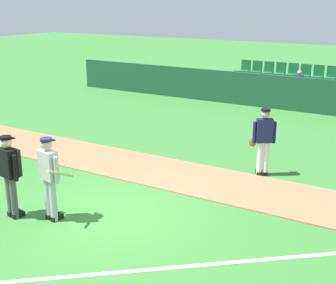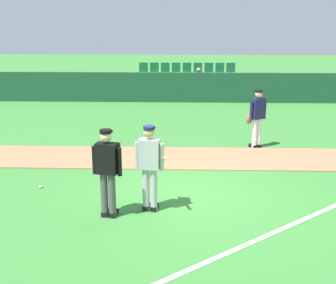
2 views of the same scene
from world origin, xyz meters
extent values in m
plane|color=#387A33|center=(0.00, 0.00, 0.00)|extent=(80.00, 80.00, 0.00)
cube|color=#9E704C|center=(0.00, 2.62, 0.01)|extent=(28.00, 2.02, 0.03)
cube|color=white|center=(3.00, -0.50, 0.01)|extent=(9.33, 7.70, 0.01)
cube|color=#19472D|center=(0.00, 11.26, 0.69)|extent=(20.00, 0.16, 1.38)
cube|color=slate|center=(0.00, 12.71, 0.15)|extent=(5.55, 2.10, 0.30)
cube|color=slate|center=(0.00, 12.28, 0.50)|extent=(5.45, 0.85, 0.40)
cube|color=#196033|center=(-2.20, 12.18, 0.75)|extent=(0.44, 0.40, 0.08)
cube|color=#196033|center=(-2.20, 12.40, 1.00)|extent=(0.44, 0.08, 0.50)
cube|color=#196033|center=(-1.65, 12.18, 0.75)|extent=(0.44, 0.40, 0.08)
cube|color=#196033|center=(-1.65, 12.40, 1.00)|extent=(0.44, 0.08, 0.50)
cube|color=#196033|center=(-1.10, 12.18, 0.75)|extent=(0.44, 0.40, 0.08)
cube|color=#196033|center=(-1.10, 12.40, 1.00)|extent=(0.44, 0.08, 0.50)
cube|color=#196033|center=(-0.55, 12.18, 0.75)|extent=(0.44, 0.40, 0.08)
cube|color=#196033|center=(-0.55, 12.40, 1.00)|extent=(0.44, 0.08, 0.50)
cube|color=#196033|center=(0.00, 12.18, 0.75)|extent=(0.44, 0.40, 0.08)
cube|color=#196033|center=(0.00, 12.40, 1.00)|extent=(0.44, 0.08, 0.50)
cube|color=#196033|center=(0.55, 12.18, 0.75)|extent=(0.44, 0.40, 0.08)
cube|color=#196033|center=(0.55, 12.40, 1.00)|extent=(0.44, 0.08, 0.50)
cube|color=#263F99|center=(0.55, 12.23, 1.05)|extent=(0.32, 0.22, 0.52)
sphere|color=tan|center=(0.55, 12.23, 1.40)|extent=(0.20, 0.20, 0.20)
cube|color=#196033|center=(1.10, 12.18, 0.75)|extent=(0.44, 0.40, 0.08)
cube|color=#196033|center=(1.10, 12.40, 1.00)|extent=(0.44, 0.08, 0.50)
cube|color=#196033|center=(1.65, 12.18, 0.75)|extent=(0.44, 0.40, 0.08)
cube|color=#196033|center=(1.65, 12.40, 1.00)|extent=(0.44, 0.08, 0.50)
cube|color=slate|center=(0.00, 13.13, 0.90)|extent=(5.45, 0.85, 0.40)
cube|color=#196033|center=(-2.20, 13.03, 1.15)|extent=(0.44, 0.40, 0.08)
cube|color=#196033|center=(-2.20, 13.25, 1.40)|extent=(0.44, 0.08, 0.50)
cube|color=#196033|center=(-1.65, 13.03, 1.15)|extent=(0.44, 0.40, 0.08)
cube|color=#196033|center=(-1.65, 13.25, 1.40)|extent=(0.44, 0.08, 0.50)
cube|color=#196033|center=(-1.10, 13.03, 1.15)|extent=(0.44, 0.40, 0.08)
cube|color=#196033|center=(-1.10, 13.25, 1.40)|extent=(0.44, 0.08, 0.50)
cube|color=#196033|center=(-0.55, 13.03, 1.15)|extent=(0.44, 0.40, 0.08)
cube|color=#196033|center=(-0.55, 13.25, 1.40)|extent=(0.44, 0.08, 0.50)
cube|color=#196033|center=(0.00, 13.03, 1.15)|extent=(0.44, 0.40, 0.08)
cube|color=#196033|center=(0.00, 13.25, 1.40)|extent=(0.44, 0.08, 0.50)
cube|color=#196033|center=(0.55, 13.03, 1.15)|extent=(0.44, 0.40, 0.08)
cube|color=#196033|center=(0.55, 13.25, 1.40)|extent=(0.44, 0.08, 0.50)
cube|color=#196033|center=(1.10, 13.03, 1.15)|extent=(0.44, 0.40, 0.08)
cube|color=#196033|center=(1.10, 13.25, 1.40)|extent=(0.44, 0.08, 0.50)
cube|color=#196033|center=(1.65, 13.03, 1.15)|extent=(0.44, 0.40, 0.08)
cube|color=#196033|center=(1.65, 13.25, 1.40)|extent=(0.44, 0.08, 0.50)
cylinder|color=#B2B2B2|center=(-0.93, -0.85, 0.45)|extent=(0.14, 0.14, 0.90)
cylinder|color=#B2B2B2|center=(-0.77, -0.88, 0.45)|extent=(0.14, 0.14, 0.90)
cube|color=black|center=(-0.92, -0.79, 0.05)|extent=(0.16, 0.28, 0.10)
cube|color=black|center=(-0.76, -0.82, 0.05)|extent=(0.16, 0.28, 0.10)
cube|color=#B2B2B2|center=(-0.85, -0.86, 1.20)|extent=(0.43, 0.28, 0.60)
cylinder|color=#B2B2B2|center=(-1.10, -0.82, 1.15)|extent=(0.09, 0.09, 0.55)
cylinder|color=#B2B2B2|center=(-0.60, -0.90, 1.15)|extent=(0.09, 0.09, 0.55)
sphere|color=tan|center=(-0.85, -0.86, 1.63)|extent=(0.22, 0.22, 0.22)
cylinder|color=#191E4C|center=(-0.85, -0.86, 1.73)|extent=(0.23, 0.23, 0.06)
cube|color=#191E4C|center=(-0.83, -0.76, 1.70)|extent=(0.20, 0.15, 0.02)
cylinder|color=tan|center=(-0.59, -0.81, 1.05)|extent=(0.17, 0.80, 0.41)
cylinder|color=#4C4C4C|center=(-1.71, -1.16, 0.45)|extent=(0.14, 0.14, 0.90)
cylinder|color=#4C4C4C|center=(-1.56, -1.19, 0.45)|extent=(0.14, 0.14, 0.90)
cube|color=black|center=(-1.70, -1.10, 0.05)|extent=(0.17, 0.28, 0.10)
cube|color=black|center=(-1.54, -1.13, 0.05)|extent=(0.17, 0.28, 0.10)
cube|color=black|center=(-1.63, -1.18, 1.20)|extent=(0.43, 0.29, 0.60)
cylinder|color=black|center=(-1.88, -1.13, 1.15)|extent=(0.09, 0.09, 0.55)
cylinder|color=black|center=(-1.39, -1.22, 1.15)|extent=(0.09, 0.09, 0.55)
sphere|color=beige|center=(-1.63, -1.18, 1.63)|extent=(0.22, 0.22, 0.22)
cylinder|color=black|center=(-1.63, -1.18, 1.73)|extent=(0.23, 0.23, 0.06)
cube|color=black|center=(-1.62, -1.08, 1.70)|extent=(0.20, 0.15, 0.02)
cube|color=black|center=(-1.61, -1.05, 1.20)|extent=(0.45, 0.16, 0.56)
cylinder|color=white|center=(1.95, 3.70, 0.45)|extent=(0.14, 0.14, 0.90)
cylinder|color=white|center=(2.09, 3.78, 0.45)|extent=(0.14, 0.14, 0.90)
cube|color=black|center=(1.92, 3.75, 0.05)|extent=(0.23, 0.29, 0.10)
cube|color=black|center=(2.06, 3.83, 0.05)|extent=(0.23, 0.29, 0.10)
cube|color=#191E47|center=(2.02, 3.74, 1.20)|extent=(0.46, 0.39, 0.60)
cylinder|color=#191E47|center=(1.80, 3.61, 1.15)|extent=(0.09, 0.09, 0.55)
cylinder|color=#191E47|center=(2.23, 3.87, 1.15)|extent=(0.09, 0.09, 0.55)
sphere|color=tan|center=(2.02, 3.74, 1.63)|extent=(0.22, 0.22, 0.22)
cylinder|color=black|center=(2.02, 3.74, 1.73)|extent=(0.23, 0.23, 0.06)
cube|color=black|center=(1.97, 3.83, 1.70)|extent=(0.22, 0.19, 0.02)
ellipsoid|color=brown|center=(1.76, 3.65, 0.90)|extent=(0.23, 0.20, 0.28)
sphere|color=white|center=(-3.45, 0.27, 0.04)|extent=(0.07, 0.07, 0.07)
camera|label=1|loc=(5.62, -7.14, 4.38)|focal=49.73mm
camera|label=2|loc=(-0.21, -9.01, 3.73)|focal=46.77mm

